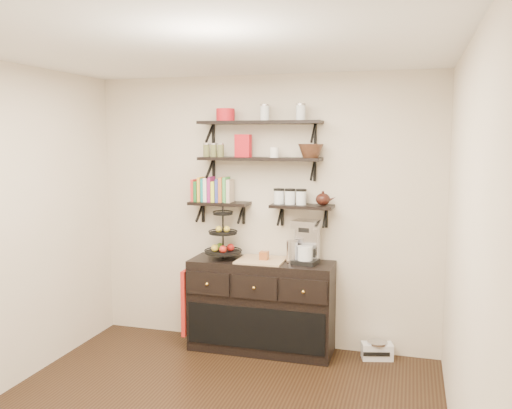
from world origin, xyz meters
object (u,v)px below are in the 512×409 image
object	(u,v)px
coffee_maker	(306,243)
radio	(377,350)
sideboard	(261,306)
fruit_stand	(223,240)

from	to	relation	value
coffee_maker	radio	xyz separation A→B (m)	(0.68, 0.06, -1.01)
sideboard	fruit_stand	distance (m)	0.74
coffee_maker	radio	distance (m)	1.22
fruit_stand	sideboard	bearing A→B (deg)	-0.59
fruit_stand	radio	bearing A→B (deg)	3.31
radio	coffee_maker	bearing A→B (deg)	171.15
fruit_stand	radio	world-z (taller)	fruit_stand
sideboard	fruit_stand	size ratio (longest dim) A/B	2.63
fruit_stand	coffee_maker	distance (m)	0.82
sideboard	coffee_maker	bearing A→B (deg)	3.74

